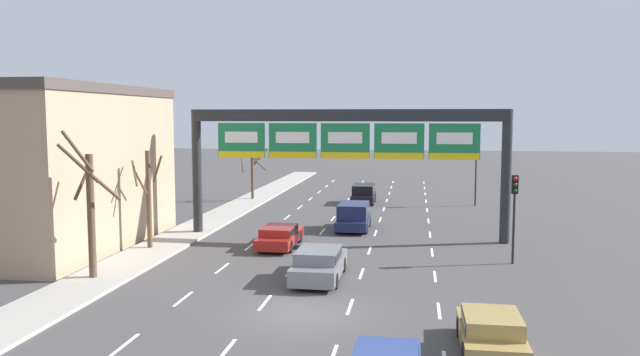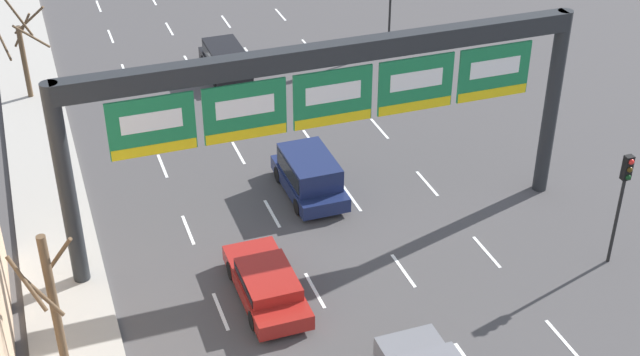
% 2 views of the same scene
% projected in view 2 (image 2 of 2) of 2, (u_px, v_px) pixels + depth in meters
% --- Properties ---
extents(lane_dashes, '(10.02, 67.00, 0.01)m').
position_uv_depth(lane_dashes, '(335.00, 241.00, 32.83)').
color(lane_dashes, white).
rests_on(lane_dashes, ground_plane).
extents(sign_gantry, '(18.67, 0.70, 7.56)m').
position_uv_depth(sign_gantry, '(330.00, 91.00, 30.25)').
color(sign_gantry, '#232628').
rests_on(sign_gantry, ground_plane).
extents(suv_black, '(1.84, 4.16, 1.57)m').
position_uv_depth(suv_black, '(225.00, 59.00, 44.73)').
color(suv_black, black).
rests_on(suv_black, ground_plane).
extents(car_red, '(1.89, 4.66, 1.18)m').
position_uv_depth(car_red, '(267.00, 283.00, 29.63)').
color(car_red, maroon).
rests_on(car_red, ground_plane).
extents(suv_navy, '(1.98, 4.23, 1.70)m').
position_uv_depth(suv_navy, '(309.00, 173.00, 35.12)').
color(suv_navy, '#19234C').
rests_on(suv_navy, ground_plane).
extents(traffic_light_mid_block, '(0.30, 0.35, 4.33)m').
position_uv_depth(traffic_light_mid_block, '(624.00, 188.00, 30.13)').
color(traffic_light_mid_block, black).
rests_on(traffic_light_mid_block, ground_plane).
extents(tree_bare_closest, '(2.44, 2.62, 5.24)m').
position_uv_depth(tree_bare_closest, '(23.00, 49.00, 41.50)').
color(tree_bare_closest, brown).
rests_on(tree_bare_closest, sidewalk_left).
extents(tree_bare_second, '(1.85, 1.85, 5.20)m').
position_uv_depth(tree_bare_second, '(53.00, 306.00, 25.03)').
color(tree_bare_second, brown).
rests_on(tree_bare_second, sidewalk_left).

